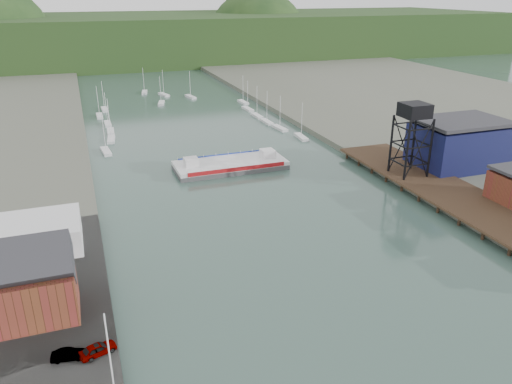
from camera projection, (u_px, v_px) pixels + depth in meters
west_quay at (47, 370)px, 56.36m from camera, size 16.00×80.00×1.60m
east_pier at (454, 194)px, 101.75m from camera, size 14.00×70.00×2.45m
harbor_building at (25, 287)px, 62.46m from camera, size 12.20×8.20×8.90m
white_shed at (22, 237)px, 80.11m from camera, size 18.00×12.00×4.50m
flagpole at (111, 366)px, 47.26m from camera, size 0.16×0.16×12.00m
lift_tower at (414, 115)px, 107.26m from camera, size 6.50×6.50×16.00m
blue_shed at (458, 144)px, 116.92m from camera, size 20.50×14.50×11.30m
marina_sailboats at (181, 115)px, 172.30m from camera, size 57.71×92.65×0.90m
distant_hills at (120, 42)px, 309.24m from camera, size 500.00×120.00×80.00m
chain_ferry at (230, 165)px, 121.36m from camera, size 27.02×11.30×3.87m
car_west_a at (98, 349)px, 57.40m from camera, size 4.60×3.03×1.46m
car_west_b at (69, 355)px, 56.65m from camera, size 3.96×1.82×1.26m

